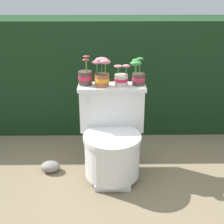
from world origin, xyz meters
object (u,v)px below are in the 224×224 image
(potted_plant_midleft, at_px, (102,75))
(garden_stone, at_px, (50,167))
(toilet, at_px, (112,139))
(potted_plant_left, at_px, (85,77))
(potted_plant_midright, at_px, (138,75))
(potted_plant_middle, at_px, (121,78))

(potted_plant_midleft, xyz_separation_m, garden_stone, (-0.42, -0.10, -0.73))
(potted_plant_midleft, bearing_deg, toilet, -60.81)
(potted_plant_left, xyz_separation_m, potted_plant_midleft, (0.13, -0.04, 0.03))
(toilet, xyz_separation_m, potted_plant_midleft, (-0.07, 0.13, 0.47))
(potted_plant_midright, height_order, garden_stone, potted_plant_midright)
(potted_plant_middle, distance_m, garden_stone, 0.91)
(potted_plant_left, relative_size, potted_plant_midleft, 1.06)
(toilet, relative_size, potted_plant_left, 2.98)
(toilet, bearing_deg, potted_plant_midleft, 119.19)
(potted_plant_midright, bearing_deg, garden_stone, -169.04)
(potted_plant_midleft, bearing_deg, potted_plant_middle, 4.36)
(toilet, height_order, potted_plant_midright, potted_plant_midright)
(potted_plant_left, height_order, potted_plant_middle, potted_plant_left)
(potted_plant_middle, height_order, potted_plant_midright, potted_plant_midright)
(potted_plant_midright, bearing_deg, potted_plant_middle, -170.45)
(potted_plant_middle, height_order, garden_stone, potted_plant_middle)
(potted_plant_left, bearing_deg, toilet, -40.61)
(toilet, distance_m, potted_plant_middle, 0.47)
(toilet, xyz_separation_m, garden_stone, (-0.50, 0.03, -0.26))
(potted_plant_middle, bearing_deg, garden_stone, -168.72)
(potted_plant_midleft, relative_size, potted_plant_midright, 1.07)
(potted_plant_midright, bearing_deg, potted_plant_midleft, -173.21)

